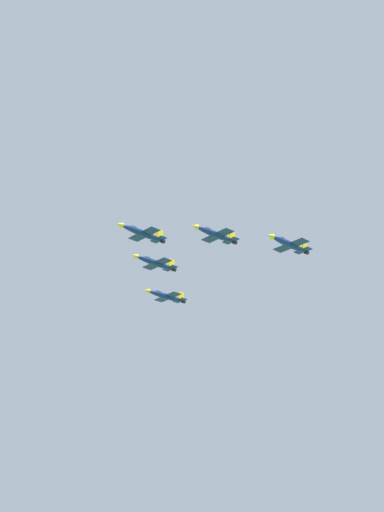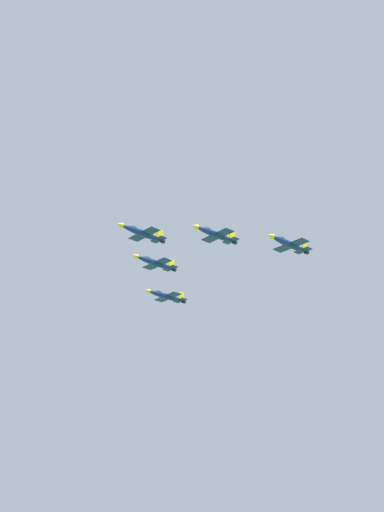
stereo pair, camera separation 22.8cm
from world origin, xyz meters
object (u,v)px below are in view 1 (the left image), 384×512
jet_left_wingman (216,234)px  jet_lead (142,233)px  jet_right_wingman (155,263)px  jet_left_outer (289,244)px  jet_right_outer (166,296)px

jet_left_wingman → jet_lead: bearing=-39.7°
jet_left_wingman → jet_right_wingman: jet_left_wingman is taller
jet_lead → jet_right_wingman: bearing=-140.7°
jet_right_wingman → jet_left_outer: 45.95m
jet_left_outer → jet_right_outer: size_ratio=1.00×
jet_lead → jet_left_wingman: size_ratio=1.01×
jet_lead → jet_left_outer: 44.06m
jet_lead → jet_left_outer: size_ratio=0.98×
jet_left_wingman → jet_left_outer: size_ratio=0.97×
jet_lead → jet_right_wingman: jet_lead is taller
jet_right_wingman → jet_left_wingman: bearing=89.5°
jet_left_outer → jet_lead: bearing=-41.2°
jet_lead → jet_left_outer: bearing=138.6°
jet_left_wingman → jet_left_outer: jet_left_wingman is taller
jet_left_wingman → jet_right_outer: (25.09, 38.40, -3.86)m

